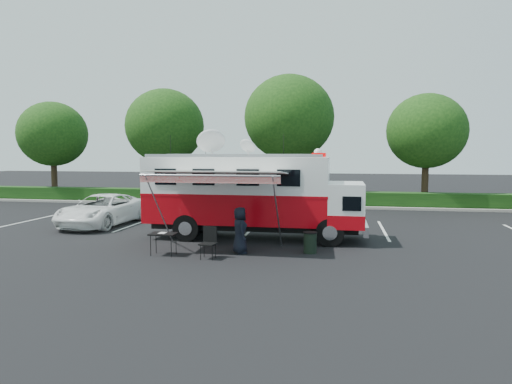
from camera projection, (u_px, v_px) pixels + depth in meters
ground_plane at (254, 238)px, 18.99m from camera, size 120.00×120.00×0.00m
back_border at (306, 131)px, 30.99m from camera, size 60.00×6.14×8.87m
stall_lines at (255, 226)px, 22.02m from camera, size 24.12×5.50×0.01m
command_truck at (252, 194)px, 18.84m from camera, size 9.03×2.48×4.34m
awning at (216, 174)px, 16.38m from camera, size 4.93×2.55×2.98m
white_suv at (103, 225)px, 22.44m from camera, size 2.76×5.55×1.51m
person at (240, 253)px, 16.20m from camera, size 0.81×0.95×1.65m
folding_table at (163, 235)px, 15.86m from camera, size 0.92×0.65×0.78m
folding_chair at (209, 239)px, 15.43m from camera, size 0.58×0.60×1.07m
trash_bin at (310, 242)px, 16.20m from camera, size 0.50×0.50×0.76m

